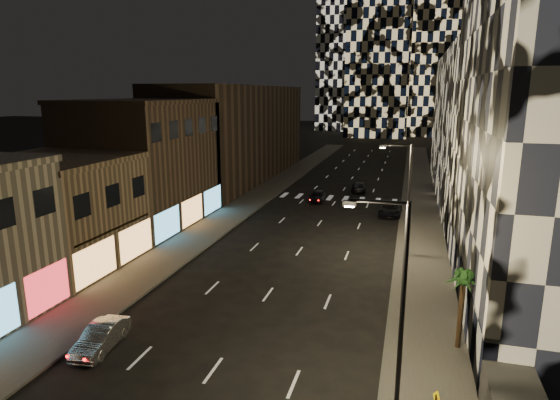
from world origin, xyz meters
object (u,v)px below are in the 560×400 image
Objects in this scene: car_dark_rightlane at (390,209)px; streetlight_near at (397,296)px; streetlight_far at (406,192)px; car_silver_parked at (101,337)px; palm_tree at (463,284)px; car_dark_oncoming at (359,187)px; car_dark_midlane at (318,196)px.

streetlight_near is at bearing -85.88° from car_dark_rightlane.
streetlight_far reaches higher than car_dark_rightlane.
car_silver_parked is 0.80× the size of car_dark_rightlane.
car_silver_parked is at bearing -164.55° from palm_tree.
car_dark_rightlane is (4.69, -11.67, 0.04)m from car_dark_oncoming.
palm_tree is (17.89, 4.95, 2.99)m from car_silver_parked.
car_silver_parked is 0.94× the size of palm_tree.
streetlight_near and streetlight_far have the same top height.
streetlight_far is at bearing 98.00° from car_dark_oncoming.
car_silver_parked is (-14.75, 1.26, -4.70)m from streetlight_near.
car_dark_rightlane is (8.89, -4.30, -0.00)m from car_dark_midlane.
car_silver_parked is 34.56m from car_dark_rightlane.
streetlight_near reaches higher than car_silver_parked.
streetlight_far is 2.13× the size of palm_tree.
car_dark_midlane reaches higher than car_dark_oncoming.
streetlight_near is 2.22× the size of car_dark_midlane.
streetlight_near is 2.13× the size of palm_tree.
car_silver_parked is at bearing 72.88° from car_dark_oncoming.
car_dark_oncoming is at bearing 103.66° from palm_tree.
car_dark_oncoming is (-6.25, 44.88, -4.70)m from streetlight_near.
streetlight_far is 1.82× the size of car_dark_rightlane.
streetlight_far is 14.09m from car_dark_rightlane.
car_dark_rightlane is (-1.57, 13.21, -4.66)m from streetlight_far.
streetlight_near is 1.82× the size of car_dark_rightlane.
palm_tree reaches higher than car_dark_oncoming.
streetlight_far is 20.91m from car_dark_midlane.
streetlight_near is 7.16m from palm_tree.
streetlight_near reaches higher than car_dark_oncoming.
car_dark_oncoming is 1.06× the size of palm_tree.
car_dark_oncoming is at bearing 104.11° from streetlight_far.
car_silver_parked is 18.80m from palm_tree.
car_dark_oncoming is at bearing 97.93° from streetlight_near.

